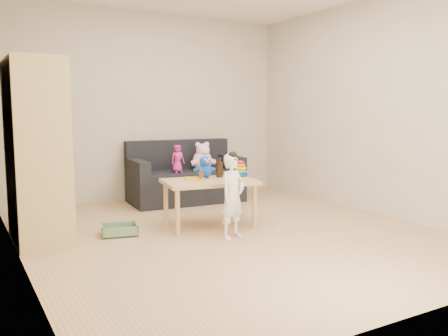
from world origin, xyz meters
TOP-DOWN VIEW (x-y plane):
  - room at (0.00, 0.00)m, footprint 4.50×4.50m
  - wardrobe at (-1.75, 0.75)m, footprint 0.48×0.97m
  - sofa at (0.31, 1.77)m, footprint 1.56×0.85m
  - play_table at (-0.06, 0.38)m, footprint 1.06×0.76m
  - storage_bin at (-1.02, 0.51)m, footprint 0.42×0.35m
  - toddler at (-0.07, -0.14)m, footprint 0.35×0.29m
  - pink_bear at (0.55, 1.74)m, footprint 0.35×0.32m
  - doll at (0.16, 1.70)m, footprint 0.19×0.13m
  - ring_stacker at (0.31, 0.33)m, footprint 0.17×0.17m
  - brown_bottle at (0.14, 0.50)m, footprint 0.07×0.07m
  - blue_plush at (-0.04, 0.53)m, footprint 0.26×0.24m
  - wooden_figure at (-0.14, 0.40)m, footprint 0.06×0.06m
  - yellow_book at (-0.17, 0.50)m, footprint 0.27×0.27m

SIDE VIEW (x-z plane):
  - storage_bin at x=-1.02m, z-range 0.00..0.11m
  - sofa at x=0.31m, z-range 0.00..0.42m
  - play_table at x=-0.06m, z-range 0.00..0.51m
  - toddler at x=-0.07m, z-range 0.00..0.82m
  - yellow_book at x=-0.17m, z-range 0.51..0.53m
  - wooden_figure at x=-0.14m, z-range 0.51..0.64m
  - ring_stacker at x=0.31m, z-range 0.49..0.69m
  - pink_bear at x=0.55m, z-range 0.42..0.76m
  - brown_bottle at x=0.14m, z-range 0.50..0.71m
  - doll at x=0.16m, z-range 0.42..0.79m
  - blue_plush at x=-0.04m, z-range 0.51..0.77m
  - wardrobe at x=-1.75m, z-range 0.00..1.74m
  - room at x=0.00m, z-range -0.95..3.55m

